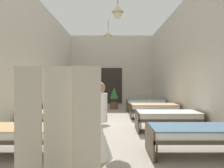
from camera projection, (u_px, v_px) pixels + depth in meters
name	position (u px, v px, depth m)	size (l,w,h in m)	color
ground_plane	(112.00, 125.00, 6.63)	(6.12, 12.77, 0.10)	#9E9384
room_shell	(112.00, 62.00, 7.83)	(5.92, 12.37, 4.59)	beige
bed_left_row_0	(27.00, 133.00, 3.78)	(1.90, 0.84, 0.57)	#473828
bed_right_row_0	(196.00, 133.00, 3.77)	(1.90, 0.84, 0.57)	#473828
bed_left_row_1	(55.00, 116.00, 5.68)	(1.90, 0.84, 0.57)	#473828
bed_right_row_1	(168.00, 116.00, 5.67)	(1.90, 0.84, 0.57)	#473828
bed_left_row_2	(70.00, 107.00, 7.58)	(1.90, 0.84, 0.57)	#473828
bed_right_row_2	(154.00, 107.00, 7.57)	(1.90, 0.84, 0.57)	#473828
bed_left_row_3	(78.00, 102.00, 9.48)	(1.90, 0.84, 0.57)	#473828
bed_right_row_3	(146.00, 102.00, 9.47)	(1.90, 0.84, 0.57)	#473828
nurse_near_aisle	(100.00, 130.00, 3.64)	(0.52, 0.52, 1.49)	white
patient_seated_primary	(67.00, 102.00, 5.69)	(0.44, 0.44, 0.80)	slate
patient_seated_secondary	(85.00, 94.00, 9.49)	(0.44, 0.44, 0.80)	gray
potted_plant	(115.00, 97.00, 10.13)	(0.48, 0.48, 1.19)	brown
privacy_screen	(58.00, 125.00, 2.70)	(1.25, 0.21, 1.70)	#BCB29E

